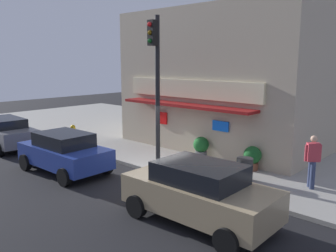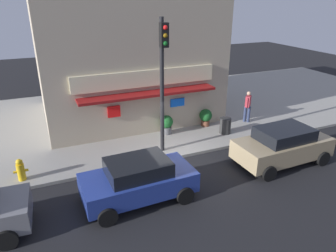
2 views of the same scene
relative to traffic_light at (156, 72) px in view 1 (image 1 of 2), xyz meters
name	(u,v)px [view 1 (image 1 of 2)]	position (x,y,z in m)	size (l,w,h in m)	color
ground_plane	(149,172)	(0.31, -0.73, -3.84)	(57.60, 57.60, 0.00)	black
sidewalk	(233,145)	(0.31, 5.26, -3.78)	(38.40, 11.98, 0.13)	gray
corner_building	(236,79)	(0.00, 5.82, -0.47)	(9.42, 8.26, 6.48)	tan
traffic_light	(156,72)	(0.00, 0.00, 0.00)	(0.32, 0.58, 5.84)	black
fire_hydrant	(73,134)	(-5.95, -0.10, -3.28)	(0.54, 0.30, 0.90)	gold
trash_can	(245,169)	(3.71, 0.62, -3.30)	(0.57, 0.57, 0.81)	#2D2D2D
pedestrian	(313,159)	(5.68, 1.50, -2.75)	(0.47, 0.44, 1.76)	navy
potted_plant_by_doorway	(201,147)	(0.92, 1.77, -3.18)	(0.67, 0.67, 0.98)	#59595B
potted_plant_by_window	(252,157)	(3.28, 1.91, -3.19)	(0.68, 0.68, 0.93)	brown
parked_car_blue	(64,152)	(-2.12, -2.89, -3.04)	(3.97, 2.14, 1.55)	navy
parked_car_grey	(5,132)	(-7.85, -2.76, -3.05)	(4.52, 2.11, 1.49)	slate
parked_car_tan	(199,192)	(4.36, -2.78, -3.00)	(4.19, 2.13, 1.62)	#9E8966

